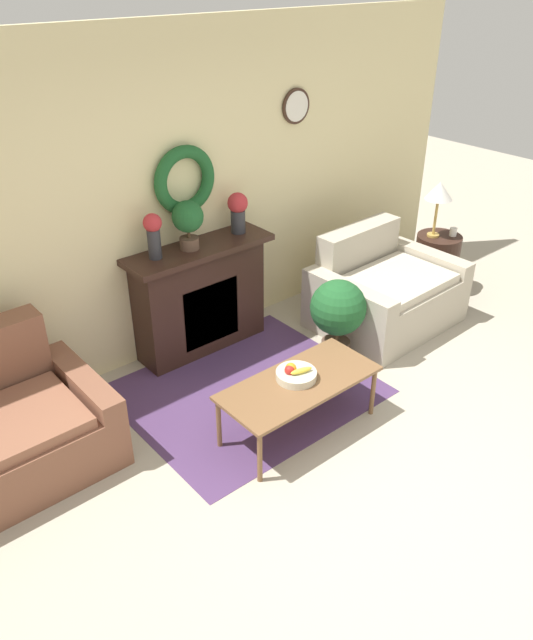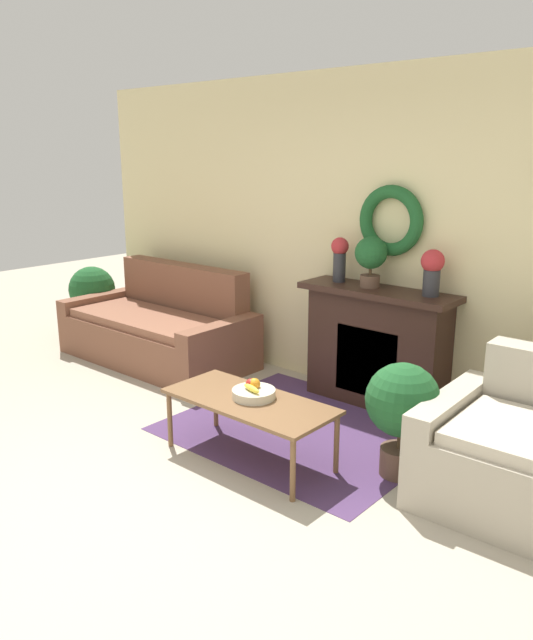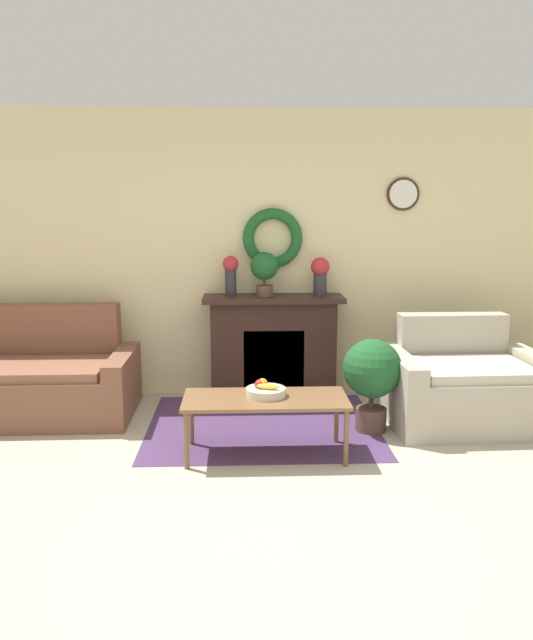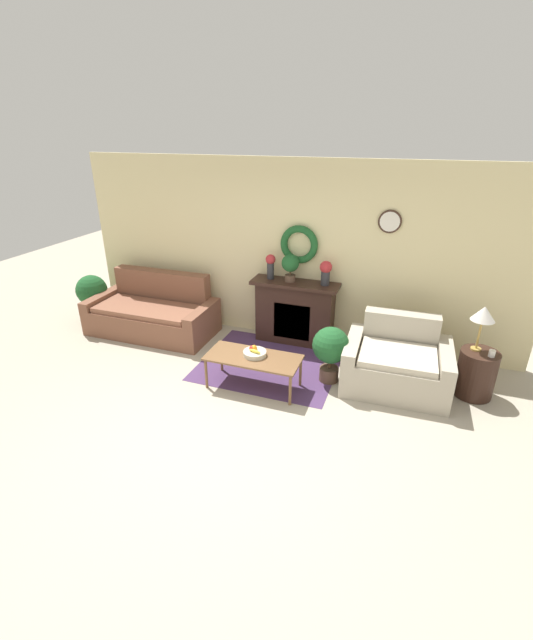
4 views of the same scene
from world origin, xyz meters
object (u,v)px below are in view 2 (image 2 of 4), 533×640
object	(u,v)px
vase_on_mantel_right	(432,269)
potted_plant_floor_by_couch	(92,292)
fireplace	(377,346)
potted_plant_floor_by_loveseat	(402,406)
coffee_table	(249,405)
fruit_bowl	(253,392)
couch_left	(160,329)
potted_plant_on_mantel	(371,256)
vase_on_mantel_left	(340,256)

from	to	relation	value
vase_on_mantel_right	potted_plant_floor_by_couch	size ratio (longest dim) A/B	0.44
fireplace	potted_plant_floor_by_loveseat	bearing A→B (deg)	-51.09
coffee_table	potted_plant_floor_by_loveseat	size ratio (longest dim) A/B	1.57
fruit_bowl	potted_plant_floor_by_loveseat	world-z (taller)	potted_plant_floor_by_loveseat
fireplace	vase_on_mantel_right	size ratio (longest dim) A/B	3.67
fruit_bowl	couch_left	bearing A→B (deg)	155.83
couch_left	coffee_table	world-z (taller)	couch_left
fireplace	coffee_table	distance (m)	1.42
fireplace	couch_left	size ratio (longest dim) A/B	0.65
vase_on_mantel_right	potted_plant_on_mantel	xyz separation A→B (m)	(-0.52, -0.02, 0.04)
couch_left	vase_on_mantel_left	distance (m)	2.10
potted_plant_floor_by_loveseat	vase_on_mantel_left	bearing A→B (deg)	140.74
potted_plant_floor_by_loveseat	vase_on_mantel_right	bearing A→B (deg)	108.56
fruit_bowl	fireplace	bearing A→B (deg)	84.72
potted_plant_floor_by_couch	fruit_bowl	bearing A→B (deg)	-16.58
potted_plant_floor_by_loveseat	fruit_bowl	bearing A→B (deg)	-153.70
vase_on_mantel_left	potted_plant_floor_by_couch	world-z (taller)	vase_on_mantel_left
couch_left	potted_plant_floor_by_couch	xyz separation A→B (m)	(-1.22, 0.04, 0.20)
couch_left	potted_plant_on_mantel	world-z (taller)	potted_plant_on_mantel
coffee_table	vase_on_mantel_left	xyz separation A→B (m)	(-0.27, 1.42, 0.80)
potted_plant_on_mantel	fireplace	bearing A→B (deg)	9.73
fireplace	potted_plant_floor_by_loveseat	world-z (taller)	fireplace
fireplace	fruit_bowl	world-z (taller)	fireplace
coffee_table	potted_plant_floor_by_couch	size ratio (longest dim) A/B	1.49
potted_plant_floor_by_couch	vase_on_mantel_right	bearing A→B (deg)	5.46
vase_on_mantel_right	potted_plant_floor_by_couch	distance (m)	3.99
fireplace	fruit_bowl	distance (m)	1.37
couch_left	vase_on_mantel_left	bearing A→B (deg)	12.26
vase_on_mantel_right	potted_plant_on_mantel	size ratio (longest dim) A/B	0.87
potted_plant_on_mantel	potted_plant_floor_by_couch	distance (m)	3.49
vase_on_mantel_left	couch_left	bearing A→B (deg)	-167.34
fireplace	vase_on_mantel_right	world-z (taller)	vase_on_mantel_right
fruit_bowl	vase_on_mantel_right	world-z (taller)	vase_on_mantel_right
couch_left	potted_plant_floor_by_couch	world-z (taller)	couch_left
potted_plant_floor_by_couch	potted_plant_floor_by_loveseat	bearing A→B (deg)	-7.59
fruit_bowl	vase_on_mantel_left	bearing A→B (deg)	101.08
potted_plant_floor_by_loveseat	fireplace	bearing A→B (deg)	128.91
fruit_bowl	potted_plant_floor_by_couch	distance (m)	3.50
coffee_table	vase_on_mantel_left	size ratio (longest dim) A/B	3.22
potted_plant_on_mantel	potted_plant_floor_by_loveseat	world-z (taller)	potted_plant_on_mantel
coffee_table	potted_plant_floor_by_loveseat	world-z (taller)	potted_plant_floor_by_loveseat
coffee_table	potted_plant_on_mantel	bearing A→B (deg)	88.24
vase_on_mantel_left	vase_on_mantel_right	bearing A→B (deg)	0.00
fruit_bowl	vase_on_mantel_left	world-z (taller)	vase_on_mantel_left
fireplace	fruit_bowl	xyz separation A→B (m)	(-0.13, -1.37, -0.02)
potted_plant_on_mantel	vase_on_mantel_right	bearing A→B (deg)	2.20
fireplace	couch_left	world-z (taller)	fireplace
potted_plant_floor_by_couch	potted_plant_floor_by_loveseat	distance (m)	4.27
vase_on_mantel_left	potted_plant_on_mantel	distance (m)	0.31
couch_left	coffee_table	xyz separation A→B (m)	(2.13, -1.00, 0.09)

